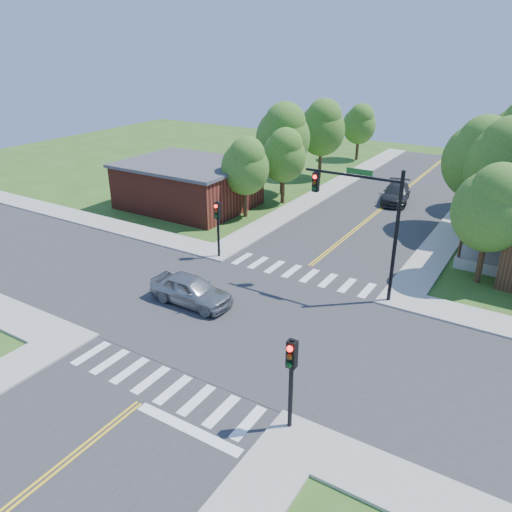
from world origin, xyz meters
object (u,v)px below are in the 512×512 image
Objects in this scene: car_dgrey at (396,194)px; signal_pole_se at (291,368)px; signal_pole_nw at (218,219)px; car_silver at (191,291)px; signal_mast_ne at (366,211)px.

signal_pole_se is at bearing -90.87° from car_dgrey.
signal_pole_nw is (-11.20, 11.20, 0.00)m from signal_pole_se.
signal_pole_se reaches higher than car_dgrey.
signal_pole_nw is at bearing 22.33° from car_silver.
signal_pole_nw is at bearing -119.57° from car_dgrey.
signal_mast_ne reaches higher than signal_pole_se.
car_silver is at bearing -109.85° from car_dgrey.
car_dgrey is at bearing 100.17° from signal_pole_se.
signal_pole_se is (1.69, -11.21, -2.19)m from signal_mast_ne.
signal_pole_se is at bearing -45.00° from signal_pole_nw.
signal_mast_ne reaches higher than signal_pole_nw.
signal_pole_se is 15.84m from signal_pole_nw.
car_dgrey is (3.65, 23.59, -0.04)m from car_silver.
car_silver is at bearing -67.84° from signal_pole_nw.
signal_pole_se is 0.82× the size of car_silver.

